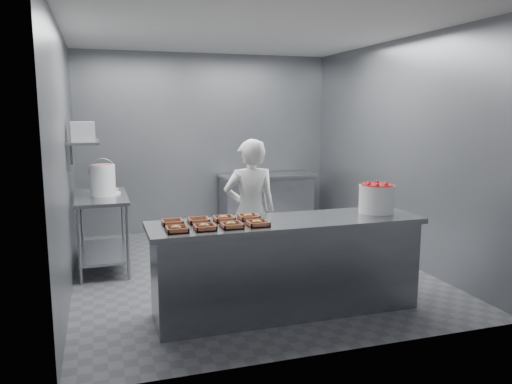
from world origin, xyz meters
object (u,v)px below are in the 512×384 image
at_px(tray_6, 224,218).
at_px(tray_4, 172,222).
at_px(strawberry_tub, 377,197).
at_px(back_counter, 266,202).
at_px(tray_7, 249,217).
at_px(tray_0, 177,229).
at_px(service_counter, 287,266).
at_px(tray_2, 232,225).
at_px(tray_1, 205,227).
at_px(appliance, 82,132).
at_px(tray_5, 199,220).
at_px(tray_3, 258,223).
at_px(prep_table, 103,220).
at_px(glaze_bucket, 103,180).
at_px(worker, 250,212).

bearing_deg(tray_6, tray_4, 180.00).
bearing_deg(strawberry_tub, back_counter, 91.32).
relative_size(tray_6, tray_7, 1.00).
xyz_separation_m(tray_0, tray_6, (0.48, 0.28, 0.00)).
distance_m(service_counter, tray_2, 0.76).
xyz_separation_m(tray_0, tray_1, (0.24, 0.00, 0.00)).
distance_m(tray_7, appliance, 2.34).
relative_size(tray_7, appliance, 0.63).
height_order(tray_6, tray_7, same).
bearing_deg(service_counter, tray_5, 170.13).
height_order(tray_3, strawberry_tub, strawberry_tub).
height_order(prep_table, tray_2, tray_2).
bearing_deg(prep_table, appliance, -136.65).
height_order(tray_6, strawberry_tub, strawberry_tub).
xyz_separation_m(tray_1, tray_6, (0.24, 0.28, 0.00)).
xyz_separation_m(service_counter, tray_6, (-0.58, 0.14, 0.47)).
bearing_deg(tray_2, tray_5, 129.92).
distance_m(tray_4, tray_7, 0.72).
relative_size(glaze_bucket, appliance, 1.53).
distance_m(prep_table, tray_4, 1.93).
height_order(service_counter, strawberry_tub, strawberry_tub).
height_order(service_counter, tray_0, tray_0).
distance_m(tray_5, tray_7, 0.48).
height_order(tray_6, appliance, appliance).
bearing_deg(back_counter, appliance, -151.77).
distance_m(back_counter, strawberry_tub, 3.26).
relative_size(tray_5, strawberry_tub, 0.54).
bearing_deg(tray_1, tray_0, 180.00).
distance_m(tray_0, tray_2, 0.48).
bearing_deg(appliance, tray_6, -56.47).
xyz_separation_m(prep_table, glaze_bucket, (0.03, -0.02, 0.50)).
bearing_deg(prep_table, glaze_bucket, -43.78).
xyz_separation_m(tray_3, glaze_bucket, (-1.29, 2.07, 0.17)).
xyz_separation_m(tray_3, tray_6, (-0.24, 0.28, 0.00)).
relative_size(prep_table, tray_1, 6.40).
xyz_separation_m(back_counter, worker, (-0.99, -2.34, 0.35)).
relative_size(tray_0, tray_3, 1.00).
relative_size(prep_table, worker, 0.74).
height_order(service_counter, tray_3, tray_3).
height_order(tray_0, strawberry_tub, strawberry_tub).
bearing_deg(appliance, worker, -30.41).
bearing_deg(service_counter, tray_4, 172.35).
bearing_deg(appliance, glaze_bucket, 31.35).
bearing_deg(tray_7, prep_table, 125.98).
height_order(back_counter, tray_6, tray_6).
xyz_separation_m(prep_table, tray_6, (1.07, -1.81, 0.33)).
distance_m(service_counter, tray_0, 1.17).
bearing_deg(tray_6, tray_5, 180.00).
xyz_separation_m(tray_0, tray_5, (0.24, 0.28, -0.00)).
xyz_separation_m(prep_table, tray_7, (1.31, -1.81, 0.33)).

